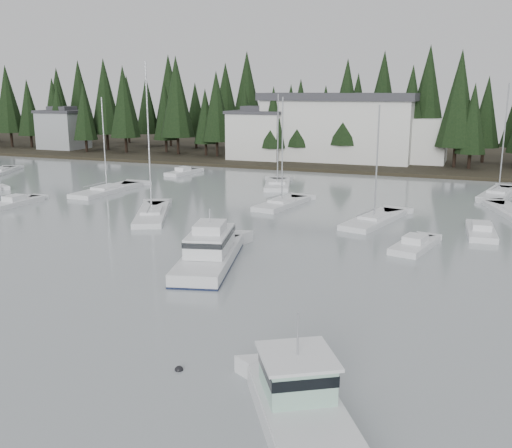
{
  "coord_description": "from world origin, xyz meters",
  "views": [
    {
      "loc": [
        16.69,
        -11.22,
        11.89
      ],
      "look_at": [
        2.28,
        25.87,
        2.5
      ],
      "focal_mm": 40.0,
      "sensor_mm": 36.0,
      "label": 1
    }
  ],
  "objects_px": {
    "house_west": "(258,134)",
    "sailboat_10": "(374,222)",
    "house_far_west": "(63,129)",
    "runabout_4": "(481,233)",
    "harbor_inn": "(351,128)",
    "sailboat_0": "(277,186)",
    "runabout_1": "(415,247)",
    "cabin_cruiser_center": "(209,255)",
    "sailboat_11": "(152,216)",
    "sailboat_8": "(282,205)",
    "runabout_0": "(15,204)",
    "runabout_3": "(183,173)",
    "lobster_boat_teal": "(305,418)",
    "sailboat_4": "(498,195)",
    "sailboat_5": "(107,192)"
  },
  "relations": [
    {
      "from": "lobster_boat_teal",
      "to": "sailboat_5",
      "type": "relative_size",
      "value": 0.75
    },
    {
      "from": "harbor_inn",
      "to": "sailboat_0",
      "type": "bearing_deg",
      "value": -97.61
    },
    {
      "from": "cabin_cruiser_center",
      "to": "sailboat_8",
      "type": "xyz_separation_m",
      "value": [
        -1.89,
        21.29,
        -0.61
      ]
    },
    {
      "from": "house_west",
      "to": "runabout_1",
      "type": "xyz_separation_m",
      "value": [
        30.78,
        -46.47,
        -4.52
      ]
    },
    {
      "from": "sailboat_11",
      "to": "runabout_1",
      "type": "xyz_separation_m",
      "value": [
        24.84,
        -2.52,
        0.05
      ]
    },
    {
      "from": "runabout_0",
      "to": "runabout_4",
      "type": "height_order",
      "value": "same"
    },
    {
      "from": "sailboat_0",
      "to": "sailboat_11",
      "type": "relative_size",
      "value": 0.8
    },
    {
      "from": "sailboat_10",
      "to": "sailboat_11",
      "type": "xyz_separation_m",
      "value": [
        -20.38,
        -5.25,
        0.03
      ]
    },
    {
      "from": "house_far_west",
      "to": "sailboat_8",
      "type": "relative_size",
      "value": 0.72
    },
    {
      "from": "harbor_inn",
      "to": "cabin_cruiser_center",
      "type": "distance_m",
      "value": 59.47
    },
    {
      "from": "cabin_cruiser_center",
      "to": "sailboat_10",
      "type": "height_order",
      "value": "sailboat_10"
    },
    {
      "from": "sailboat_0",
      "to": "runabout_3",
      "type": "bearing_deg",
      "value": 55.02
    },
    {
      "from": "house_west",
      "to": "sailboat_5",
      "type": "distance_m",
      "value": 35.04
    },
    {
      "from": "house_far_west",
      "to": "runabout_4",
      "type": "xyz_separation_m",
      "value": [
        77.52,
        -42.03,
        -4.27
      ]
    },
    {
      "from": "house_far_west",
      "to": "sailboat_10",
      "type": "relative_size",
      "value": 0.76
    },
    {
      "from": "harbor_inn",
      "to": "sailboat_11",
      "type": "height_order",
      "value": "sailboat_11"
    },
    {
      "from": "sailboat_11",
      "to": "runabout_4",
      "type": "distance_m",
      "value": 29.84
    },
    {
      "from": "runabout_1",
      "to": "runabout_3",
      "type": "height_order",
      "value": "same"
    },
    {
      "from": "house_west",
      "to": "sailboat_8",
      "type": "height_order",
      "value": "sailboat_8"
    },
    {
      "from": "sailboat_8",
      "to": "cabin_cruiser_center",
      "type": "bearing_deg",
      "value": -165.24
    },
    {
      "from": "sailboat_0",
      "to": "cabin_cruiser_center",
      "type": "bearing_deg",
      "value": 174.26
    },
    {
      "from": "runabout_0",
      "to": "runabout_3",
      "type": "relative_size",
      "value": 1.0
    },
    {
      "from": "lobster_boat_teal",
      "to": "sailboat_11",
      "type": "distance_m",
      "value": 37.41
    },
    {
      "from": "sailboat_0",
      "to": "sailboat_8",
      "type": "bearing_deg",
      "value": -175.44
    },
    {
      "from": "cabin_cruiser_center",
      "to": "runabout_0",
      "type": "height_order",
      "value": "cabin_cruiser_center"
    },
    {
      "from": "runabout_0",
      "to": "runabout_1",
      "type": "height_order",
      "value": "same"
    },
    {
      "from": "sailboat_10",
      "to": "runabout_0",
      "type": "xyz_separation_m",
      "value": [
        -36.91,
        -5.61,
        0.08
      ]
    },
    {
      "from": "sailboat_5",
      "to": "sailboat_11",
      "type": "bearing_deg",
      "value": -127.26
    },
    {
      "from": "harbor_inn",
      "to": "sailboat_0",
      "type": "relative_size",
      "value": 2.47
    },
    {
      "from": "lobster_boat_teal",
      "to": "sailboat_5",
      "type": "distance_m",
      "value": 52.74
    },
    {
      "from": "house_far_west",
      "to": "sailboat_8",
      "type": "distance_m",
      "value": 68.66
    },
    {
      "from": "sailboat_11",
      "to": "runabout_3",
      "type": "height_order",
      "value": "sailboat_11"
    },
    {
      "from": "lobster_boat_teal",
      "to": "sailboat_0",
      "type": "xyz_separation_m",
      "value": [
        -18.27,
        49.66,
        -0.49
      ]
    },
    {
      "from": "sailboat_10",
      "to": "sailboat_11",
      "type": "relative_size",
      "value": 0.75
    },
    {
      "from": "sailboat_0",
      "to": "sailboat_10",
      "type": "xyz_separation_m",
      "value": [
        14.82,
        -15.58,
        -0.01
      ]
    },
    {
      "from": "house_far_west",
      "to": "house_west",
      "type": "bearing_deg",
      "value": -2.73
    },
    {
      "from": "sailboat_5",
      "to": "sailboat_10",
      "type": "bearing_deg",
      "value": -96.29
    },
    {
      "from": "house_west",
      "to": "sailboat_4",
      "type": "xyz_separation_m",
      "value": [
        37.32,
        -19.92,
        -4.59
      ]
    },
    {
      "from": "sailboat_0",
      "to": "house_far_west",
      "type": "bearing_deg",
      "value": 48.16
    },
    {
      "from": "house_west",
      "to": "runabout_3",
      "type": "xyz_separation_m",
      "value": [
        -4.8,
        -17.73,
        -4.52
      ]
    },
    {
      "from": "house_far_west",
      "to": "runabout_4",
      "type": "relative_size",
      "value": 1.33
    },
    {
      "from": "sailboat_10",
      "to": "runabout_4",
      "type": "relative_size",
      "value": 1.75
    },
    {
      "from": "harbor_inn",
      "to": "runabout_1",
      "type": "bearing_deg",
      "value": -72.47
    },
    {
      "from": "harbor_inn",
      "to": "runabout_4",
      "type": "bearing_deg",
      "value": -64.72
    },
    {
      "from": "harbor_inn",
      "to": "house_far_west",
      "type": "bearing_deg",
      "value": -178.65
    },
    {
      "from": "cabin_cruiser_center",
      "to": "runabout_0",
      "type": "xyz_separation_m",
      "value": [
        -28.43,
        11.55,
        -0.54
      ]
    },
    {
      "from": "runabout_1",
      "to": "cabin_cruiser_center",
      "type": "bearing_deg",
      "value": 138.67
    },
    {
      "from": "lobster_boat_teal",
      "to": "runabout_4",
      "type": "height_order",
      "value": "lobster_boat_teal"
    },
    {
      "from": "house_west",
      "to": "sailboat_10",
      "type": "height_order",
      "value": "sailboat_10"
    },
    {
      "from": "sailboat_10",
      "to": "runabout_4",
      "type": "distance_m",
      "value": 9.29
    }
  ]
}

